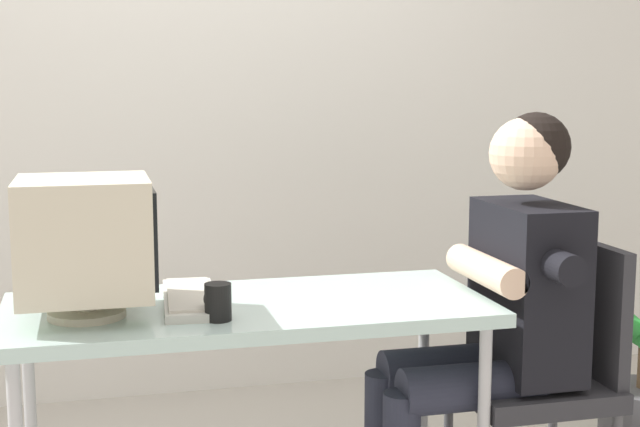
% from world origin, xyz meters
% --- Properties ---
extents(wall_back, '(8.00, 0.10, 3.00)m').
position_xyz_m(wall_back, '(0.30, 1.40, 1.50)').
color(wall_back, silver).
rests_on(wall_back, ground_plane).
extents(desk, '(1.37, 0.60, 0.72)m').
position_xyz_m(desk, '(0.00, 0.00, 0.67)').
color(desk, '#B7B7BC').
rests_on(desk, ground_plane).
extents(crt_monitor, '(0.35, 0.34, 0.37)m').
position_xyz_m(crt_monitor, '(-0.44, -0.05, 0.94)').
color(crt_monitor, beige).
rests_on(crt_monitor, desk).
extents(keyboard, '(0.17, 0.45, 0.03)m').
position_xyz_m(keyboard, '(-0.16, 0.03, 0.74)').
color(keyboard, silver).
rests_on(keyboard, desk).
extents(office_chair, '(0.44, 0.44, 0.86)m').
position_xyz_m(office_chair, '(0.93, -0.05, 0.48)').
color(office_chair, '#4C4C51').
rests_on(office_chair, ground_plane).
extents(person_seated, '(0.72, 0.60, 1.26)m').
position_xyz_m(person_seated, '(0.74, -0.05, 0.70)').
color(person_seated, black).
rests_on(person_seated, ground_plane).
extents(desk_mug, '(0.07, 0.08, 0.10)m').
position_xyz_m(desk_mug, '(-0.11, -0.16, 0.77)').
color(desk_mug, black).
rests_on(desk_mug, desk).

